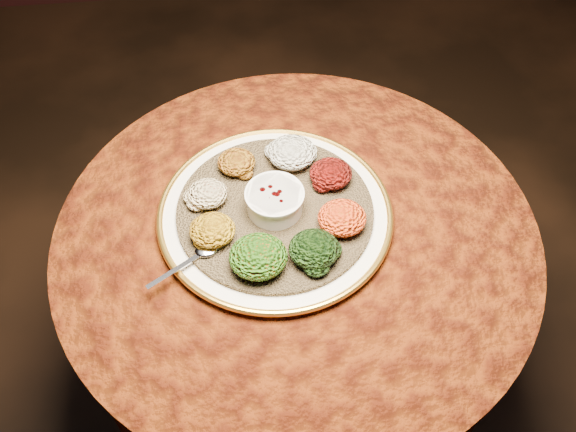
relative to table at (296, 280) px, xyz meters
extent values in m
plane|color=black|center=(0.00, 0.00, -0.55)|extent=(4.00, 4.00, 0.00)
cylinder|color=black|center=(0.00, 0.00, -0.53)|extent=(0.44, 0.44, 0.04)
cylinder|color=black|center=(0.00, 0.00, -0.21)|extent=(0.12, 0.12, 0.68)
cylinder|color=black|center=(0.00, 0.00, 0.15)|extent=(0.80, 0.80, 0.04)
cylinder|color=#4B1B06|center=(0.00, 0.00, 0.00)|extent=(0.93, 0.93, 0.34)
cylinder|color=#4B1B06|center=(0.00, 0.00, 0.17)|extent=(0.96, 0.96, 0.01)
cylinder|color=white|center=(-0.04, 0.04, 0.19)|extent=(0.57, 0.57, 0.02)
torus|color=gold|center=(-0.04, 0.04, 0.20)|extent=(0.47, 0.47, 0.01)
cylinder|color=brown|center=(-0.04, 0.04, 0.20)|extent=(0.40, 0.40, 0.01)
cylinder|color=silver|center=(-0.04, 0.04, 0.23)|extent=(0.11, 0.11, 0.05)
cylinder|color=silver|center=(-0.04, 0.04, 0.25)|extent=(0.12, 0.12, 0.01)
cylinder|color=#560C04|center=(-0.04, 0.04, 0.25)|extent=(0.09, 0.09, 0.01)
ellipsoid|color=silver|center=(-0.18, -0.05, 0.21)|extent=(0.04, 0.03, 0.01)
cube|color=silver|center=(-0.24, -0.09, 0.21)|extent=(0.10, 0.07, 0.00)
ellipsoid|color=silver|center=(0.01, 0.16, 0.23)|extent=(0.10, 0.10, 0.05)
ellipsoid|color=black|center=(0.08, 0.10, 0.23)|extent=(0.09, 0.08, 0.04)
ellipsoid|color=#A9640E|center=(0.09, -0.02, 0.23)|extent=(0.09, 0.09, 0.04)
ellipsoid|color=black|center=(0.02, -0.08, 0.23)|extent=(0.09, 0.09, 0.05)
ellipsoid|color=#B0390B|center=(-0.08, -0.09, 0.23)|extent=(0.11, 0.10, 0.05)
ellipsoid|color=#B4830F|center=(-0.16, -0.02, 0.23)|extent=(0.09, 0.08, 0.04)
ellipsoid|color=maroon|center=(-0.17, 0.07, 0.23)|extent=(0.08, 0.08, 0.04)
ellipsoid|color=#8E5B11|center=(-0.11, 0.15, 0.23)|extent=(0.08, 0.07, 0.04)
camera|label=1|loc=(-0.10, -0.75, 1.19)|focal=40.00mm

